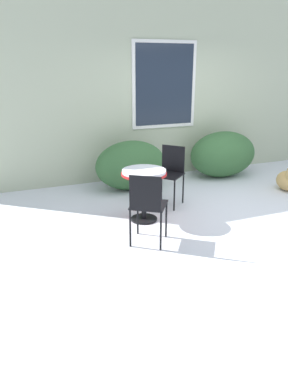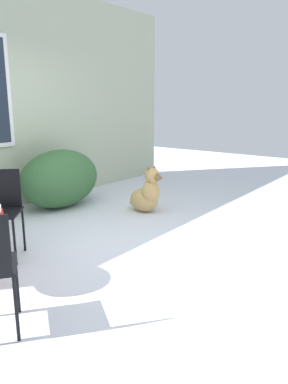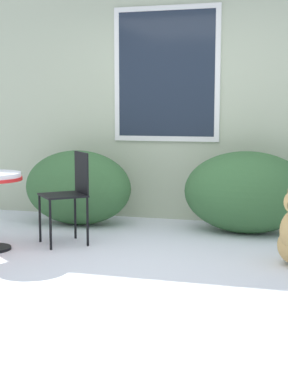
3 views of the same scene
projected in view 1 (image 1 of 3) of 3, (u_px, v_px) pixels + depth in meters
The scene contains 7 objects.
ground_plane at pixel (234, 211), 5.61m from camera, with size 16.00×16.00×0.00m, color white.
house_wall at pixel (172, 89), 7.00m from camera, with size 8.00×0.10×3.29m.
shrub_left at pixel (131, 165), 6.46m from camera, with size 1.25×0.77×0.85m.
shrub_middle at pixel (223, 154), 7.19m from camera, with size 1.34×0.82×0.88m.
patio_table at pixel (144, 180), 5.09m from camera, with size 0.62×0.62×0.73m.
patio_chair_near_table at pixel (170, 172), 5.73m from camera, with size 0.57×0.57×0.90m.
patio_chair_far_side at pixel (148, 204), 4.41m from camera, with size 0.56×0.56×0.90m.
Camera 1 is at (-3.20, -4.34, 2.09)m, focal length 35.00 mm.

